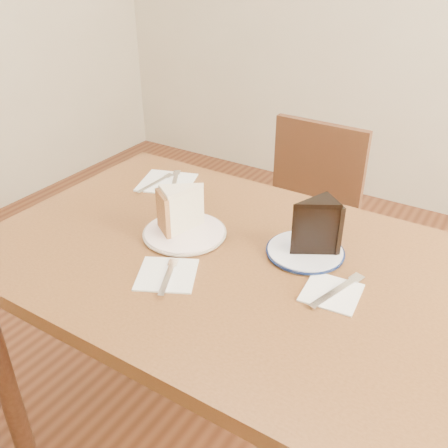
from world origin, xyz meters
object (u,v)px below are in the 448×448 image
plate_cream (185,233)px  carrot_cake (185,209)px  table (224,286)px  plate_navy (305,252)px  chocolate_cake (311,229)px  chair_far (299,229)px

plate_cream → carrot_cake: 0.06m
table → plate_cream: plate_cream is taller
plate_cream → carrot_cake: bearing=120.1°
plate_cream → plate_navy: (0.30, 0.09, 0.00)m
chocolate_cake → plate_cream: bearing=55.8°
plate_cream → carrot_cake: size_ratio=1.93×
chair_far → chocolate_cake: (0.25, -0.54, 0.35)m
carrot_cake → chocolate_cake: bearing=46.2°
chair_far → plate_cream: chair_far is taller
carrot_cake → chocolate_cake: size_ratio=0.87×
chair_far → carrot_cake: 0.70m
table → carrot_cake: size_ratio=11.17×
table → chocolate_cake: size_ratio=9.68×
plate_navy → carrot_cake: size_ratio=1.71×
chocolate_cake → carrot_cake: bearing=52.5°
table → carrot_cake: 0.22m
chair_far → plate_cream: bearing=85.4°
table → plate_navy: plate_navy is taller
plate_cream → chocolate_cake: size_ratio=1.68×
plate_navy → chocolate_cake: bearing=6.8°
table → chair_far: 0.67m
chair_far → plate_navy: bearing=115.1°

